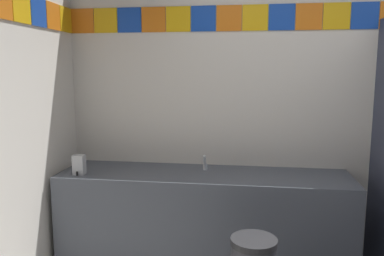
# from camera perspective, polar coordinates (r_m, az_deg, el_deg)

# --- Properties ---
(wall_back) EXTENTS (4.30, 0.09, 2.64)m
(wall_back) POSITION_cam_1_polar(r_m,az_deg,el_deg) (3.42, 18.05, 2.53)
(wall_back) COLOR silver
(wall_back) RESTS_ON ground_plane
(vanity_counter) EXTENTS (2.35, 0.60, 0.83)m
(vanity_counter) POSITION_cam_1_polar(r_m,az_deg,el_deg) (3.28, 1.72, -13.63)
(vanity_counter) COLOR #4C515B
(vanity_counter) RESTS_ON ground_plane
(faucet_center) EXTENTS (0.04, 0.10, 0.14)m
(faucet_center) POSITION_cam_1_polar(r_m,az_deg,el_deg) (3.22, 1.93, -5.40)
(faucet_center) COLOR silver
(faucet_center) RESTS_ON vanity_counter
(soap_dispenser) EXTENTS (0.09, 0.09, 0.16)m
(soap_dispenser) POSITION_cam_1_polar(r_m,az_deg,el_deg) (3.22, -16.39, -5.26)
(soap_dispenser) COLOR #B7BABF
(soap_dispenser) RESTS_ON vanity_counter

